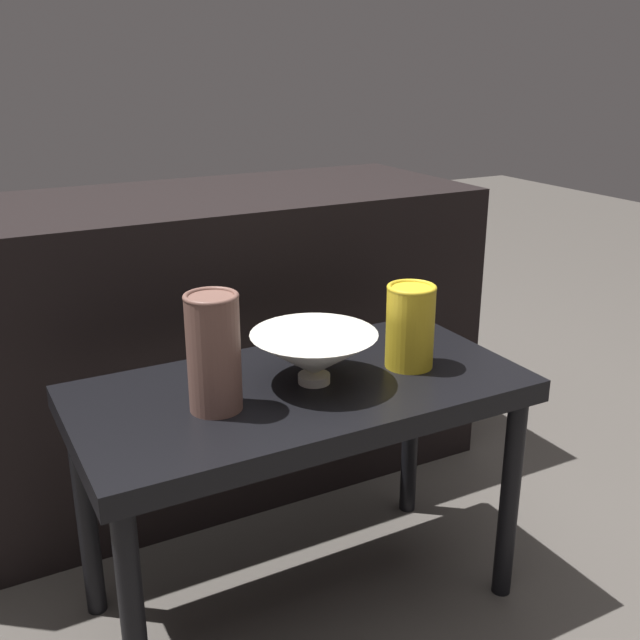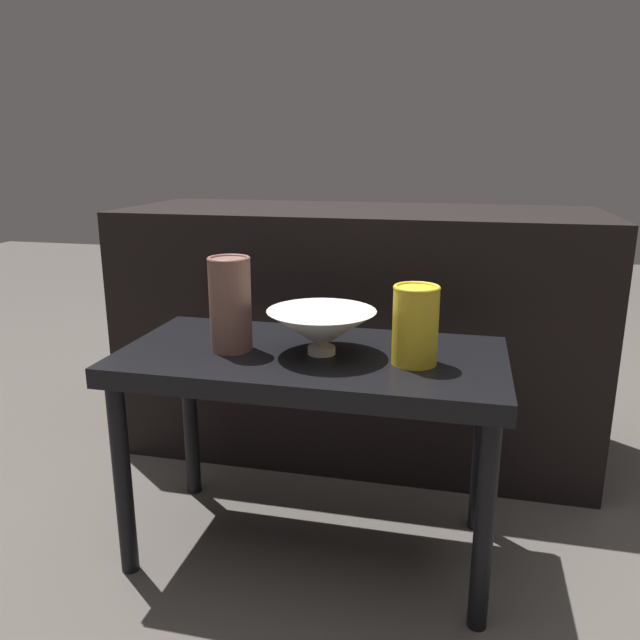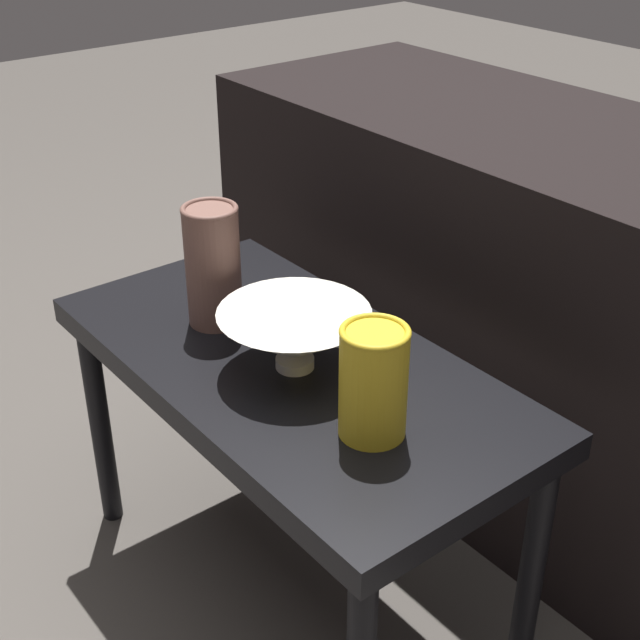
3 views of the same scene
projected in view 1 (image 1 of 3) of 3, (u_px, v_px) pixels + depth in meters
The scene contains 6 objects.
ground_plane at pixel (303, 599), 1.44m from camera, with size 8.00×8.00×0.00m, color #4C4742.
table at pixel (301, 412), 1.31m from camera, with size 0.78×0.39×0.46m.
couch_backdrop at pixel (196, 341), 1.79m from camera, with size 1.31×0.50×0.70m.
bowl at pixel (314, 354), 1.28m from camera, with size 0.22×0.22×0.09m.
vase_textured_left at pixel (214, 351), 1.17m from camera, with size 0.09×0.09×0.19m.
vase_colorful_right at pixel (410, 325), 1.34m from camera, with size 0.09×0.09×0.15m.
Camera 1 is at (-0.53, -1.06, 0.99)m, focal length 42.00 mm.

